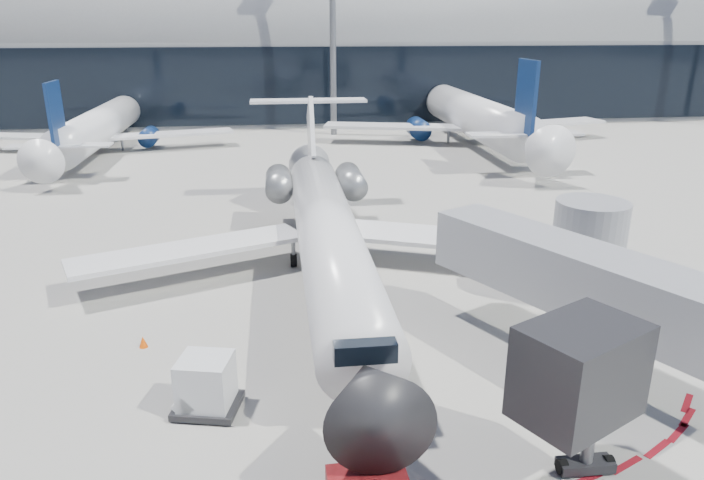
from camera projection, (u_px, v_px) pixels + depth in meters
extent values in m
plane|color=gray|center=(324.00, 328.00, 26.52)|extent=(260.00, 260.00, 0.00)
cube|color=silver|center=(320.00, 308.00, 28.39)|extent=(0.25, 40.00, 0.01)
cube|color=gray|center=(285.00, 78.00, 85.79)|extent=(150.00, 24.00, 10.00)
cylinder|color=gray|center=(284.00, 39.00, 84.14)|extent=(150.00, 24.00, 24.00)
cube|color=black|center=(288.00, 86.00, 74.50)|extent=(150.00, 0.20, 9.00)
cube|color=gray|center=(586.00, 281.00, 22.16)|extent=(8.22, 12.61, 2.30)
cube|color=black|center=(579.00, 371.00, 16.43)|extent=(3.86, 3.44, 2.60)
cylinder|color=slate|center=(590.00, 436.00, 17.69)|extent=(0.36, 0.36, 2.40)
cube|color=black|center=(585.00, 465.00, 18.01)|extent=(1.60, 0.60, 0.30)
cylinder|color=gray|center=(587.00, 253.00, 28.28)|extent=(3.20, 3.20, 4.80)
cylinder|color=black|center=(581.00, 296.00, 28.99)|extent=(4.00, 4.00, 0.50)
cylinder|color=slate|center=(333.00, 19.00, 67.96)|extent=(0.70, 0.70, 25.00)
cylinder|color=silver|center=(329.00, 236.00, 29.98)|extent=(2.95, 24.06, 2.95)
cone|color=black|center=(371.00, 393.00, 17.27)|extent=(2.95, 3.06, 2.95)
cone|color=silver|center=(311.00, 171.00, 43.10)|extent=(2.95, 3.94, 2.95)
cube|color=black|center=(363.00, 343.00, 18.71)|extent=(1.86, 1.53, 0.60)
cube|color=silver|center=(190.00, 249.00, 31.06)|extent=(11.72, 6.95, 0.34)
cube|color=silver|center=(456.00, 238.00, 32.63)|extent=(11.72, 6.95, 0.34)
cube|color=silver|center=(311.00, 135.00, 41.21)|extent=(0.27, 5.13, 5.22)
cube|color=silver|center=(308.00, 101.00, 42.72)|extent=(7.88, 1.75, 0.18)
cylinder|color=slate|center=(279.00, 183.00, 38.66)|extent=(1.64, 3.72, 1.64)
cylinder|color=slate|center=(351.00, 181.00, 39.17)|extent=(1.64, 3.72, 1.64)
cylinder|color=black|center=(355.00, 394.00, 21.30)|extent=(0.24, 0.61, 0.61)
cylinder|color=black|center=(294.00, 260.00, 33.09)|extent=(0.33, 0.70, 0.70)
cylinder|color=black|center=(355.00, 258.00, 33.47)|extent=(0.33, 0.70, 0.70)
cylinder|color=slate|center=(355.00, 386.00, 21.20)|extent=(0.20, 0.20, 1.20)
cylinder|color=slate|center=(359.00, 466.00, 17.75)|extent=(0.20, 2.73, 0.10)
cube|color=black|center=(208.00, 405.00, 20.86)|extent=(2.41, 2.18, 0.23)
cube|color=silver|center=(206.00, 381.00, 20.56)|extent=(1.96, 1.88, 1.65)
cylinder|color=black|center=(177.00, 418.00, 20.34)|extent=(0.15, 0.22, 0.21)
cylinder|color=black|center=(226.00, 421.00, 20.18)|extent=(0.15, 0.22, 0.21)
cylinder|color=black|center=(191.00, 395.00, 21.60)|extent=(0.15, 0.22, 0.21)
cylinder|color=black|center=(238.00, 397.00, 21.44)|extent=(0.15, 0.22, 0.21)
cone|color=#E84D04|center=(143.00, 342.00, 24.89)|extent=(0.34, 0.34, 0.48)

